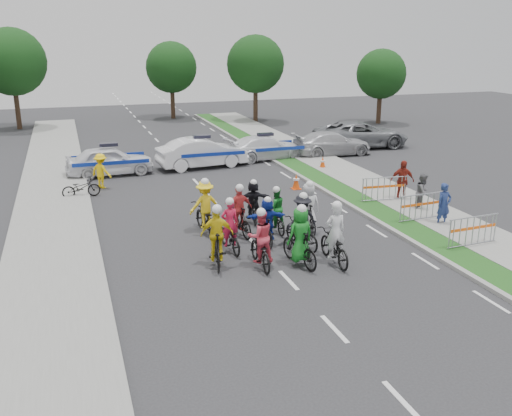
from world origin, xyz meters
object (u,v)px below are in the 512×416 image
object	(u,v)px
rider_9	(239,216)
civilian_sedan	(332,144)
rider_7	(308,212)
barrier_1	(422,208)
rider_0	(334,243)
rider_10	(205,212)
cone_0	(296,182)
rider_3	(217,242)
civilian_suv	(361,134)
spectator_0	(444,205)
tree_2	(381,74)
tree_1	(255,64)
tree_3	(12,62)
rider_1	(300,242)
tree_4	(171,67)
police_car_0	(110,161)
spectator_1	(423,192)
rider_4	(302,226)
police_car_1	(202,153)
rider_8	(275,215)
parked_bike	(81,188)
rider_6	(229,233)
barrier_0	(473,232)
rider_2	(260,245)
spectator_2	(402,181)
barrier_2	(384,190)
police_car_2	(265,148)
rider_11	(253,204)
marshal_hiviz	(101,171)
cone_1	(323,163)

from	to	relation	value
rider_9	civilian_sedan	world-z (taller)	rider_9
rider_7	barrier_1	xyz separation A→B (m)	(4.50, -0.32, -0.19)
rider_0	rider_10	size ratio (longest dim) A/B	1.00
cone_0	rider_3	bearing A→B (deg)	-126.97
civilian_suv	spectator_0	xyz separation A→B (m)	(-4.58, -14.72, -0.00)
rider_3	tree_2	bearing A→B (deg)	-118.00
tree_1	tree_3	xyz separation A→B (m)	(-18.00, 2.00, 0.35)
rider_1	tree_3	size ratio (longest dim) A/B	0.27
rider_7	tree_4	distance (m)	30.51
tree_4	rider_7	bearing A→B (deg)	-91.51
civilian_suv	police_car_0	bearing A→B (deg)	104.49
tree_4	spectator_1	bearing A→B (deg)	-81.13
rider_4	police_car_1	size ratio (longest dim) A/B	0.41
rider_4	tree_4	distance (m)	31.86
rider_8	cone_0	xyz separation A→B (m)	(2.97, 5.24, -0.30)
civilian_sedan	civilian_suv	bearing A→B (deg)	-59.83
parked_bike	tree_4	xyz separation A→B (m)	(8.32, 22.95, 3.76)
rider_6	barrier_0	size ratio (longest dim) A/B	0.92
rider_2	spectator_2	xyz separation A→B (m)	(8.04, 4.92, 0.17)
rider_1	spectator_0	xyz separation A→B (m)	(6.48, 1.81, 0.05)
barrier_0	tree_4	distance (m)	33.93
rider_8	spectator_2	size ratio (longest dim) A/B	0.97
rider_9	barrier_2	xyz separation A→B (m)	(6.93, 1.95, -0.17)
cone_0	police_car_2	bearing A→B (deg)	82.96
police_car_1	civilian_suv	distance (m)	11.02
rider_11	police_car_2	bearing A→B (deg)	-102.80
cone_0	rider_0	bearing A→B (deg)	-104.83
rider_10	police_car_1	distance (m)	10.51
rider_3	civilian_sedan	xyz separation A→B (m)	(10.66, 14.09, -0.07)
spectator_2	barrier_2	world-z (taller)	spectator_2
rider_0	cone_0	distance (m)	8.89
marshal_hiviz	rider_0	bearing A→B (deg)	162.13
rider_0	tree_1	world-z (taller)	tree_1
rider_1	police_car_0	bearing A→B (deg)	-82.51
barrier_1	tree_2	world-z (taller)	tree_2
spectator_2	tree_4	xyz separation A→B (m)	(-4.59, 27.85, 3.31)
civilian_sedan	cone_0	world-z (taller)	civilian_sedan
police_car_1	civilian_sedan	world-z (taller)	police_car_1
barrier_0	barrier_2	world-z (taller)	same
cone_0	rider_11	bearing A→B (deg)	-130.45
police_car_0	cone_1	bearing A→B (deg)	-105.91
rider_2	rider_10	world-z (taller)	rider_10
civilian_suv	cone_1	distance (m)	6.92
police_car_2	tree_1	distance (m)	15.13
police_car_0	tree_4	world-z (taller)	tree_4
police_car_1	barrier_2	distance (m)	10.63
rider_6	barrier_1	size ratio (longest dim) A/B	0.92
rider_7	cone_0	distance (m)	5.99
spectator_0	rider_11	bearing A→B (deg)	154.19
rider_6	cone_1	xyz separation A→B (m)	(7.87, 9.75, -0.27)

